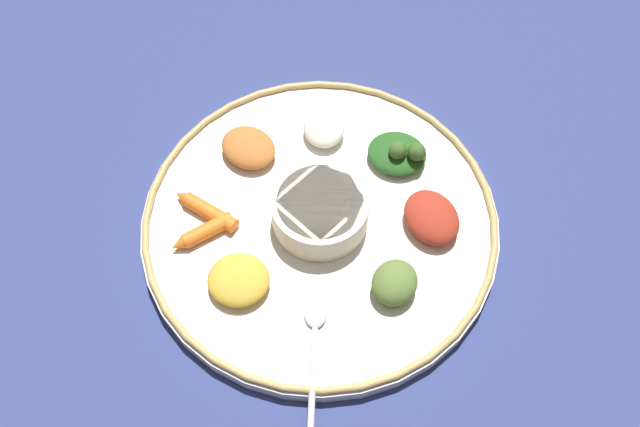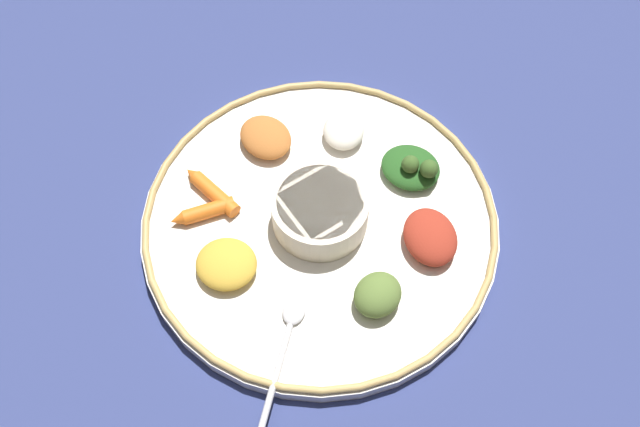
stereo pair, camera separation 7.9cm
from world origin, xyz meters
TOP-DOWN VIEW (x-y plane):
  - ground_plane at (0.00, 0.00)m, footprint 2.40×2.40m
  - platter at (0.00, 0.00)m, footprint 0.40×0.40m
  - platter_rim at (0.00, 0.00)m, footprint 0.40×0.40m
  - center_bowl at (0.00, 0.00)m, footprint 0.11×0.11m
  - spoon at (0.13, -0.06)m, footprint 0.14×0.08m
  - greens_pile at (-0.04, 0.12)m, footprint 0.09×0.09m
  - carrot_near_spoon at (-0.06, -0.11)m, footprint 0.08×0.06m
  - carrot_outer at (-0.03, -0.13)m, footprint 0.03×0.07m
  - mound_beet at (0.05, 0.11)m, footprint 0.07×0.06m
  - mound_lentil_yellow at (0.04, -0.11)m, footprint 0.09×0.09m
  - mound_chickpea at (-0.12, -0.04)m, footprint 0.09×0.08m
  - mound_collards at (0.11, 0.04)m, footprint 0.07×0.07m
  - mound_rice_white at (-0.11, 0.05)m, footprint 0.07×0.06m

SIDE VIEW (x-z plane):
  - ground_plane at x=0.00m, z-range 0.00..0.00m
  - platter at x=0.00m, z-range 0.00..0.02m
  - platter_rim at x=0.00m, z-range 0.02..0.03m
  - spoon at x=0.13m, z-range 0.02..0.03m
  - carrot_outer at x=-0.03m, z-range 0.02..0.04m
  - carrot_near_spoon at x=-0.06m, z-range 0.02..0.04m
  - mound_lentil_yellow at x=0.04m, z-range 0.02..0.04m
  - mound_chickpea at x=-0.12m, z-range 0.02..0.04m
  - mound_rice_white at x=-0.11m, z-range 0.02..0.04m
  - greens_pile at x=-0.04m, z-range 0.01..0.05m
  - mound_beet at x=0.05m, z-range 0.02..0.05m
  - mound_collards at x=0.11m, z-range 0.02..0.05m
  - center_bowl at x=0.00m, z-range 0.02..0.06m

